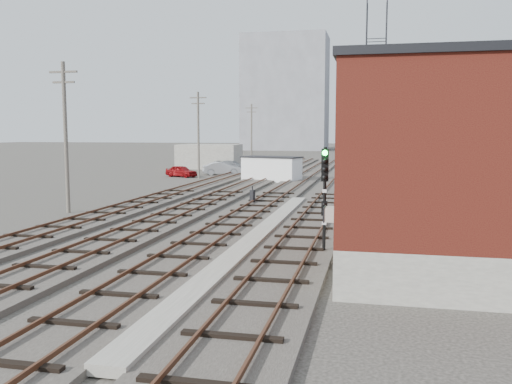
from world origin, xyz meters
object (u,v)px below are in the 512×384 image
(switch_stand, at_px, (252,197))
(car_red, at_px, (181,171))
(signal_mast, at_px, (325,191))
(site_trailer, at_px, (272,169))
(car_silver, at_px, (222,168))
(car_grey, at_px, (232,166))

(switch_stand, xyz_separation_m, car_red, (-12.54, 20.47, 0.06))
(signal_mast, distance_m, car_red, 38.91)
(signal_mast, bearing_deg, car_red, 118.51)
(site_trailer, distance_m, car_silver, 9.64)
(signal_mast, xyz_separation_m, car_grey, (-15.58, 44.54, -1.92))
(signal_mast, height_order, car_grey, signal_mast)
(car_red, xyz_separation_m, car_grey, (2.97, 10.39, -0.00))
(car_silver, relative_size, car_grey, 1.02)
(car_grey, bearing_deg, switch_stand, -158.69)
(signal_mast, relative_size, car_grey, 0.99)
(switch_stand, height_order, car_silver, car_silver)
(car_red, distance_m, car_silver, 5.18)
(signal_mast, bearing_deg, car_silver, 111.63)
(signal_mast, xyz_separation_m, site_trailer, (-8.07, 31.37, -1.31))
(site_trailer, height_order, car_red, site_trailer)
(signal_mast, height_order, switch_stand, signal_mast)
(signal_mast, height_order, car_silver, signal_mast)
(car_red, height_order, car_grey, car_red)
(switch_stand, height_order, car_red, switch_stand)
(signal_mast, bearing_deg, car_grey, 109.28)
(site_trailer, xyz_separation_m, car_silver, (-6.99, 6.62, -0.51))
(car_silver, height_order, car_grey, car_silver)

